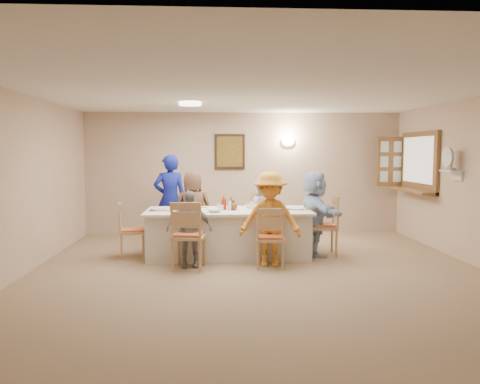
{
  "coord_description": "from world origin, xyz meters",
  "views": [
    {
      "loc": [
        -0.61,
        -6.15,
        1.71
      ],
      "look_at": [
        -0.2,
        1.4,
        1.05
      ],
      "focal_mm": 35.0,
      "sensor_mm": 36.0,
      "label": 1
    }
  ],
  "objects": [
    {
      "name": "chair_right_end",
      "position": [
        1.16,
        1.39,
        0.5
      ],
      "size": [
        0.51,
        0.51,
        0.99
      ],
      "primitive_type": null,
      "rotation": [
        0.0,
        0.0,
        -1.64
      ],
      "color": "tan",
      "rests_on": "ground"
    },
    {
      "name": "chair_front_right",
      "position": [
        0.21,
        0.59,
        0.46
      ],
      "size": [
        0.5,
        0.5,
        0.91
      ],
      "primitive_type": null,
      "rotation": [
        0.0,
        0.0,
        2.98
      ],
      "color": "tan",
      "rests_on": "ground"
    },
    {
      "name": "chair_back_right",
      "position": [
        0.21,
        2.19,
        0.48
      ],
      "size": [
        0.54,
        0.54,
        0.97
      ],
      "primitive_type": null,
      "rotation": [
        0.0,
        0.0,
        -0.19
      ],
      "color": "tan",
      "rests_on": "ground"
    },
    {
      "name": "bowl_a",
      "position": [
        -0.62,
        1.11,
        0.79
      ],
      "size": [
        0.37,
        0.37,
        0.05
      ],
      "primitive_type": "imported",
      "rotation": [
        0.0,
        0.0,
        0.35
      ],
      "color": "white",
      "rests_on": "dining_table"
    },
    {
      "name": "teacup_a",
      "position": [
        -1.22,
        1.08,
        0.81
      ],
      "size": [
        0.15,
        0.15,
        0.1
      ],
      "primitive_type": "imported",
      "rotation": [
        0.0,
        0.0,
        -0.1
      ],
      "color": "white",
      "rests_on": "dining_table"
    },
    {
      "name": "teacup_b",
      "position": [
        0.05,
        1.9,
        0.8
      ],
      "size": [
        0.16,
        0.16,
        0.09
      ],
      "primitive_type": "imported",
      "rotation": [
        0.0,
        0.0,
        -0.42
      ],
      "color": "white",
      "rests_on": "dining_table"
    },
    {
      "name": "diner_back_left",
      "position": [
        -0.99,
        2.07,
        0.69
      ],
      "size": [
        0.73,
        0.52,
        1.38
      ],
      "primitive_type": "imported",
      "rotation": [
        0.0,
        0.0,
        3.2
      ],
      "color": "brown",
      "rests_on": "ground"
    },
    {
      "name": "plate_re",
      "position": [
        0.73,
        1.39,
        0.77
      ],
      "size": [
        0.24,
        0.24,
        0.01
      ],
      "primitive_type": "cylinder",
      "color": "white",
      "rests_on": "dining_table"
    },
    {
      "name": "dining_table",
      "position": [
        -0.39,
        1.39,
        0.38
      ],
      "size": [
        2.66,
        1.12,
        0.76
      ],
      "primitive_type": "cube",
      "color": "silver",
      "rests_on": "ground"
    },
    {
      "name": "condiment_ketchup",
      "position": [
        -0.47,
        1.41,
        0.88
      ],
      "size": [
        0.13,
        0.13,
        0.24
      ],
      "primitive_type": "imported",
      "rotation": [
        0.0,
        0.0,
        0.22
      ],
      "color": "#AE220E",
      "rests_on": "dining_table"
    },
    {
      "name": "ceiling_light",
      "position": [
        -1.0,
        1.5,
        2.47
      ],
      "size": [
        0.36,
        0.36,
        0.05
      ],
      "primitive_type": "cylinder",
      "color": "white",
      "rests_on": "room_walls"
    },
    {
      "name": "wall_sconce",
      "position": [
        0.9,
        3.44,
        1.9
      ],
      "size": [
        0.26,
        0.09,
        0.18
      ],
      "primitive_type": "ellipsoid",
      "color": "white",
      "rests_on": "room_walls"
    },
    {
      "name": "placemat_br",
      "position": [
        0.21,
        1.81,
        0.76
      ],
      "size": [
        0.34,
        0.25,
        0.01
      ],
      "primitive_type": "cube",
      "color": "#472B19",
      "rests_on": "dining_table"
    },
    {
      "name": "shutter_door",
      "position": [
        2.95,
        3.16,
        1.5
      ],
      "size": [
        0.55,
        0.04,
        1.0
      ],
      "primitive_type": "cube",
      "color": "brown",
      "rests_on": "room_walls"
    },
    {
      "name": "chair_front_left",
      "position": [
        -0.99,
        0.59,
        0.5
      ],
      "size": [
        0.54,
        0.54,
        1.01
      ],
      "primitive_type": null,
      "rotation": [
        0.0,
        0.0,
        3.01
      ],
      "color": "tan",
      "rests_on": "ground"
    },
    {
      "name": "plate_fr",
      "position": [
        0.21,
        0.97,
        0.77
      ],
      "size": [
        0.26,
        0.26,
        0.02
      ],
      "primitive_type": "cylinder",
      "color": "white",
      "rests_on": "dining_table"
    },
    {
      "name": "drinking_glass",
      "position": [
        -0.54,
        1.44,
        0.82
      ],
      "size": [
        0.06,
        0.06,
        0.1
      ],
      "primitive_type": "cylinder",
      "color": "silver",
      "rests_on": "dining_table"
    },
    {
      "name": "diner_back_right",
      "position": [
        0.21,
        2.07,
        0.63
      ],
      "size": [
        0.74,
        0.65,
        1.25
      ],
      "primitive_type": "imported",
      "rotation": [
        0.0,
        0.0,
        3.0
      ],
      "color": "#B1B3C5",
      "rests_on": "ground"
    },
    {
      "name": "placemat_re",
      "position": [
        0.73,
        1.39,
        0.76
      ],
      "size": [
        0.35,
        0.26,
        0.01
      ],
      "primitive_type": "cube",
      "color": "#472B19",
      "rests_on": "dining_table"
    },
    {
      "name": "wall_picture",
      "position": [
        -0.3,
        3.46,
        1.7
      ],
      "size": [
        0.62,
        0.05,
        0.72
      ],
      "color": "#352012",
      "rests_on": "room_walls"
    },
    {
      "name": "plate_br",
      "position": [
        0.21,
        1.81,
        0.77
      ],
      "size": [
        0.23,
        0.23,
        0.01
      ],
      "primitive_type": "cylinder",
      "color": "white",
      "rests_on": "dining_table"
    },
    {
      "name": "plate_le",
      "position": [
        -1.49,
        1.39,
        0.77
      ],
      "size": [
        0.24,
        0.24,
        0.01
      ],
      "primitive_type": "cylinder",
      "color": "white",
      "rests_on": "dining_table"
    },
    {
      "name": "napkin_re",
      "position": [
        0.91,
        1.34,
        0.77
      ],
      "size": [
        0.14,
        0.14,
        0.01
      ],
      "primitive_type": "cube",
      "color": "yellow",
      "rests_on": "dining_table"
    },
    {
      "name": "caregiver",
      "position": [
        -1.44,
        2.54,
        0.83
      ],
      "size": [
        0.75,
        0.62,
        1.65
      ],
      "primitive_type": "imported",
      "rotation": [
        0.0,
        0.0,
        3.33
      ],
      "color": "navy",
      "rests_on": "ground"
    },
    {
      "name": "placemat_fl",
      "position": [
        -0.99,
        0.97,
        0.76
      ],
      "size": [
        0.37,
        0.28,
        0.01
      ],
      "primitive_type": "cube",
      "color": "#472B19",
      "rests_on": "dining_table"
    },
    {
      "name": "serving_hatch",
      "position": [
        3.21,
        2.4,
        1.5
      ],
      "size": [
        0.06,
        1.5,
        1.15
      ],
      "primitive_type": "cube",
      "color": "brown",
      "rests_on": "room_walls"
    },
    {
      "name": "placemat_fr",
      "position": [
        0.21,
        0.97,
        0.76
      ],
      "size": [
        0.34,
        0.25,
        0.01
      ],
      "primitive_type": "cube",
      "color": "#472B19",
      "rests_on": "dining_table"
    },
    {
      "name": "ground",
      "position": [
        0.0,
        0.0,
        0.0
      ],
      "size": [
        7.0,
        7.0,
        0.0
      ],
      "primitive_type": "plane",
      "color": "#A18059"
    },
    {
      "name": "napkin_br",
      "position": [
        0.39,
        1.76,
        0.77
      ],
      "size": [
        0.14,
        0.14,
        0.01
      ],
      "primitive_type": "cube",
      "color": "yellow",
      "rests_on": "dining_table"
    },
    {
      "name": "diner_right_end",
      "position": [
        1.03,
        1.39,
        0.7
      ],
      "size": [
        1.43,
        0.86,
        1.39
      ],
      "primitive_type": "imported",
      "rotation": [
        0.0,
        0.0,
        1.75
      ],
      "color": "#A4BFE5",
      "rests_on": "ground"
    },
    {
      "name": "diner_front_right",
      "position": [
        0.21,
        0.71,
        0.7
      ],
      "size": [
        1.1,
        0.85,
        1.41
      ],
      "primitive_type": "imported",
      "rotation": [
        0.0,
        0.0,
        -0.18
      ],
      "color": "orange",
      "rests_on": "ground"
    },
    {
      "name": "napkin_fr",
      "position": [
        0.39,
        0.92,
        0.77
      ],
      "size": [
        0.14,
        0.14,
        0.01
      ],
      "primitive_type": "cube",
      "color": "yellow",
      "rests_on": "dining_table"
    },
    {
      "name": "napkin_le",
      "position": [
        -1.31,
        1.34,
        0.77
      ],
      "size": [
        0.15,
        0.15,
        0.01
      ],
      "primitive_type": "cube",
      "color": "yellow",
      "rests_on": "dining_table"
    },
    {
      "name": "desk_fan",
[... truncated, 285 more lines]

